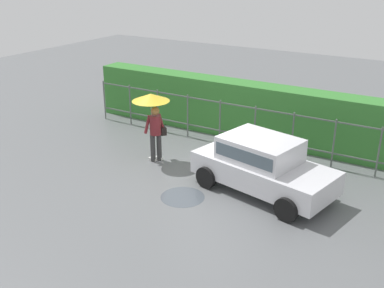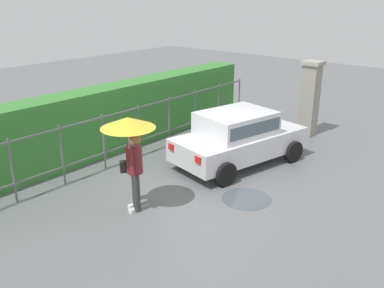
% 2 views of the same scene
% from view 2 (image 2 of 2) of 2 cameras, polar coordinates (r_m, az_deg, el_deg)
% --- Properties ---
extents(ground_plane, '(40.00, 40.00, 0.00)m').
position_cam_2_polar(ground_plane, '(10.47, 2.48, -5.13)').
color(ground_plane, slate).
extents(car, '(3.97, 2.47, 1.48)m').
position_cam_2_polar(car, '(11.31, 6.29, 1.11)').
color(car, silver).
rests_on(car, ground).
extents(pedestrian, '(1.11, 1.11, 2.10)m').
position_cam_2_polar(pedestrian, '(8.59, -8.41, 0.66)').
color(pedestrian, '#333333').
rests_on(pedestrian, ground).
extents(gate_pillar, '(0.60, 0.60, 2.42)m').
position_cam_2_polar(gate_pillar, '(14.06, 15.73, 6.06)').
color(gate_pillar, gray).
rests_on(gate_pillar, ground).
extents(fence_section, '(11.28, 0.05, 1.50)m').
position_cam_2_polar(fence_section, '(11.52, -9.52, 1.42)').
color(fence_section, '#59605B').
rests_on(fence_section, ground).
extents(hedge_row, '(12.23, 0.90, 1.90)m').
position_cam_2_polar(hedge_row, '(12.27, -12.74, 2.94)').
color(hedge_row, '#387F33').
rests_on(hedge_row, ground).
extents(puddle_near, '(1.15, 1.15, 0.00)m').
position_cam_2_polar(puddle_near, '(9.71, 7.44, -7.39)').
color(puddle_near, '#4C545B').
rests_on(puddle_near, ground).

